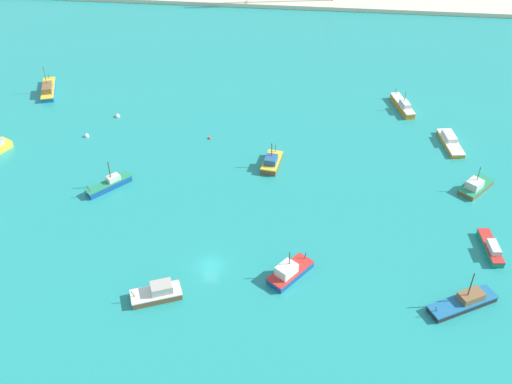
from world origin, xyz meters
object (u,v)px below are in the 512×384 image
Objects in this scene: fishing_boat_0 at (464,302)px; fishing_boat_12 at (109,184)px; fishing_boat_8 at (289,272)px; fishing_boat_2 at (158,293)px; buoy_1 at (118,116)px; fishing_boat_7 at (476,186)px; fishing_boat_1 at (491,248)px; fishing_boat_6 at (272,162)px; fishing_boat_10 at (48,89)px; fishing_boat_4 at (403,105)px; buoy_2 at (210,138)px; fishing_boat_5 at (450,141)px; buoy_0 at (87,136)px.

fishing_boat_0 is 1.36× the size of fishing_boat_12.
fishing_boat_8 is 1.03× the size of fishing_boat_12.
fishing_boat_2 is at bearing -161.41° from fishing_boat_8.
fishing_boat_2 is 1.01× the size of fishing_boat_12.
buoy_1 is (-6.11, 25.17, -0.64)m from fishing_boat_12.
fishing_boat_7 is 67.23m from fishing_boat_12.
fishing_boat_0 is 81.43m from buoy_1.
fishing_boat_2 reaches higher than fishing_boat_1.
fishing_boat_6 is at bearing 151.76° from fishing_boat_1.
fishing_boat_7 is 96.27m from fishing_boat_10.
fishing_boat_1 is 0.83× the size of fishing_boat_4.
fishing_boat_12 is (-60.16, 22.16, 0.06)m from fishing_boat_0.
fishing_boat_4 is at bearing 0.88° from fishing_boat_10.
fishing_boat_0 is 17.55× the size of buoy_2.
fishing_boat_5 is 1.29× the size of fishing_boat_12.
buoy_1 is at bearing 144.47° from fishing_boat_0.
fishing_boat_6 is at bearing 68.84° from fishing_boat_2.
fishing_boat_4 is 1.29× the size of fishing_boat_12.
fishing_boat_10 is at bearing 124.22° from fishing_boat_2.
fishing_boat_6 reaches higher than buoy_1.
fishing_boat_1 is 67.15m from fishing_boat_12.
fishing_boat_5 reaches higher than buoy_0.
fishing_boat_6 is (-31.08, 32.38, 0.17)m from fishing_boat_0.
buoy_0 is at bearing 121.43° from fishing_boat_12.
fishing_boat_2 reaches higher than buoy_0.
fishing_boat_1 is (6.27, 12.32, 0.02)m from fishing_boat_0.
fishing_boat_0 is 1.05× the size of fishing_boat_4.
buoy_1 is at bearing 112.90° from fishing_boat_2.
fishing_boat_8 is at bearing -141.72° from fishing_boat_7.
buoy_1 is at bearing 177.29° from fishing_boat_5.
buoy_1 is (-35.19, 14.95, -0.75)m from fishing_boat_6.
fishing_boat_6 reaches higher than fishing_boat_5.
fishing_boat_10 is (-91.75, 44.09, 0.12)m from fishing_boat_1.
fishing_boat_5 is 70.79m from buoy_1.
fishing_boat_7 reaches higher than buoy_2.
fishing_boat_10 is at bearing 138.25° from fishing_boat_8.
fishing_boat_0 is at bearing -95.77° from fishing_boat_5.
fishing_boat_10 is at bearing 126.48° from fishing_boat_12.
fishing_boat_5 is (8.40, -13.70, -0.16)m from fishing_boat_4.
fishing_boat_5 is 16.66× the size of buoy_2.
fishing_boat_10 reaches higher than fishing_boat_8.
fishing_boat_5 is at bearing 93.29° from fishing_boat_1.
fishing_boat_1 reaches higher than fishing_boat_5.
fishing_boat_0 reaches higher than fishing_boat_1.
fishing_boat_6 is at bearing 19.37° from fishing_boat_12.
fishing_boat_12 is 19.48m from buoy_0.
buoy_1 is (19.22, -9.09, -0.72)m from fishing_boat_10.
buoy_0 is 1.59× the size of buoy_2.
fishing_boat_7 is at bearing 31.87° from fishing_boat_2.
fishing_boat_8 reaches higher than buoy_0.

